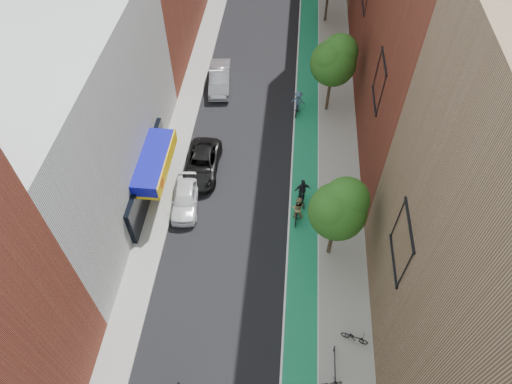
% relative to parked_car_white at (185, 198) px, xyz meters
% --- Properties ---
extents(bike_lane, '(2.00, 68.00, 0.01)m').
position_rel_parked_car_white_xyz_m(bike_lane, '(8.18, 12.90, -0.73)').
color(bike_lane, '#15784D').
rests_on(bike_lane, ground).
extents(sidewalk_left, '(2.00, 68.00, 0.15)m').
position_rel_parked_car_white_xyz_m(sidewalk_left, '(-1.82, 12.90, -0.66)').
color(sidewalk_left, gray).
rests_on(sidewalk_left, ground).
extents(sidewalk_right, '(3.00, 68.00, 0.15)m').
position_rel_parked_car_white_xyz_m(sidewalk_right, '(10.68, 12.90, -0.66)').
color(sidewalk_right, gray).
rests_on(sidewalk_right, ground).
extents(building_left_white, '(8.00, 20.00, 12.00)m').
position_rel_parked_car_white_xyz_m(building_left_white, '(-6.82, 0.90, 5.26)').
color(building_left_white, silver).
rests_on(building_left_white, ground).
extents(tree_near, '(3.40, 3.36, 6.42)m').
position_rel_parked_car_white_xyz_m(tree_near, '(9.83, -3.08, 3.92)').
color(tree_near, '#332619').
rests_on(tree_near, ground).
extents(tree_mid, '(3.55, 3.53, 6.74)m').
position_rel_parked_car_white_xyz_m(tree_mid, '(9.83, 10.92, 4.15)').
color(tree_mid, '#332619').
rests_on(tree_mid, ground).
extents(parked_car_white, '(2.13, 4.47, 1.47)m').
position_rel_parked_car_white_xyz_m(parked_car_white, '(0.00, 0.00, 0.00)').
color(parked_car_white, white).
rests_on(parked_car_white, ground).
extents(parked_car_black, '(2.38, 5.16, 1.43)m').
position_rel_parked_car_white_xyz_m(parked_car_black, '(0.63, 3.23, -0.02)').
color(parked_car_black, black).
rests_on(parked_car_black, ground).
extents(parked_car_silver, '(2.21, 5.13, 1.64)m').
position_rel_parked_car_white_xyz_m(parked_car_silver, '(0.53, 13.33, 0.08)').
color(parked_car_silver, '#9C9EA5').
rests_on(parked_car_silver, ground).
extents(cyclist_lane_near, '(0.96, 1.67, 2.17)m').
position_rel_parked_car_white_xyz_m(cyclist_lane_near, '(7.67, -0.62, 0.22)').
color(cyclist_lane_near, black).
rests_on(cyclist_lane_near, ground).
extents(cyclist_lane_mid, '(1.16, 1.66, 2.19)m').
position_rel_parked_car_white_xyz_m(cyclist_lane_mid, '(7.97, 0.93, 0.15)').
color(cyclist_lane_mid, black).
rests_on(cyclist_lane_mid, ground).
extents(cyclist_lane_far, '(1.26, 1.68, 2.12)m').
position_rel_parked_car_white_xyz_m(cyclist_lane_far, '(7.38, 10.36, 0.24)').
color(cyclist_lane_far, black).
rests_on(cyclist_lane_far, ground).
extents(parked_bike_far, '(1.61, 0.95, 0.80)m').
position_rel_parked_car_white_xyz_m(parked_bike_far, '(11.11, -8.79, -0.19)').
color(parked_bike_far, black).
rests_on(parked_bike_far, sidewalk_right).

